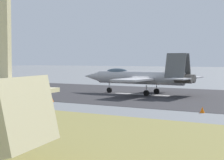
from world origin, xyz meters
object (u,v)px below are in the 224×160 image
(marker_cone_near, at_px, (202,110))
(marker_cone_mid, at_px, (52,99))
(fighter_jet, at_px, (140,77))
(crew_person, at_px, (30,88))

(marker_cone_near, relative_size, marker_cone_mid, 1.00)
(marker_cone_near, distance_m, marker_cone_mid, 17.18)
(marker_cone_near, height_order, marker_cone_mid, same)
(marker_cone_near, bearing_deg, marker_cone_mid, 0.00)
(fighter_jet, height_order, marker_cone_mid, fighter_jet)
(crew_person, distance_m, marker_cone_near, 26.21)
(crew_person, bearing_deg, marker_cone_near, 167.92)
(fighter_jet, bearing_deg, crew_person, 30.72)
(crew_person, xyz_separation_m, marker_cone_mid, (-8.45, 5.48, -0.53))
(marker_cone_mid, bearing_deg, crew_person, -32.99)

